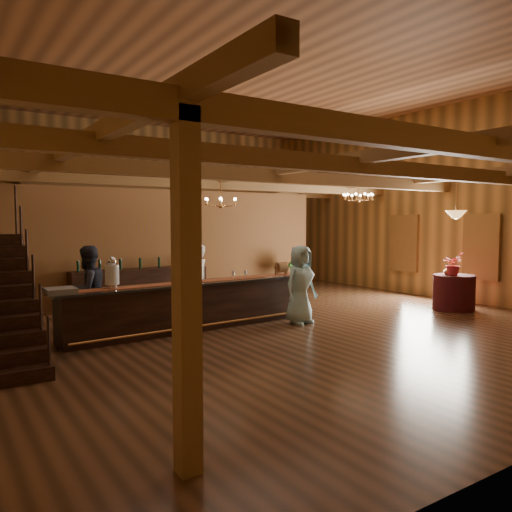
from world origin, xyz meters
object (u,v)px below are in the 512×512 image
beverage_dispenser (112,273)px  round_table (454,292)px  chandelier_left (221,202)px  chandelier_right (358,197)px  raffle_drum (281,268)px  bartender (197,282)px  backbar_shelf (141,288)px  floor_plant (290,273)px  staff_second (88,291)px  guest (300,285)px  pendant_lamp (456,214)px  tasting_bar (197,305)px

beverage_dispenser → round_table: bearing=-10.0°
chandelier_left → chandelier_right: 4.09m
raffle_drum → bartender: bearing=156.7°
backbar_shelf → round_table: 8.03m
beverage_dispenser → chandelier_left: 3.37m
round_table → chandelier_left: (-5.34, 2.46, 2.25)m
floor_plant → chandelier_left: bearing=-149.9°
staff_second → guest: 4.40m
round_table → staff_second: 8.77m
pendant_lamp → guest: (-4.31, 0.77, -1.55)m
tasting_bar → backbar_shelf: (-0.03, 3.25, 0.00)m
chandelier_left → chandelier_right: same height
raffle_drum → guest: (-0.10, -0.85, -0.30)m
round_table → chandelier_left: bearing=155.2°
raffle_drum → floor_plant: floor_plant is taller
pendant_lamp → bartender: size_ratio=0.52×
chandelier_right → raffle_drum: bearing=-170.0°
backbar_shelf → tasting_bar: bearing=-88.1°
raffle_drum → floor_plant: 3.84m
beverage_dispenser → pendant_lamp: 8.42m
tasting_bar → floor_plant: 5.56m
backbar_shelf → chandelier_right: 6.30m
chandelier_left → bartender: (-0.66, -0.07, -1.83)m
tasting_bar → beverage_dispenser: 1.95m
chandelier_left → staff_second: (-3.15, -0.30, -1.81)m
round_table → staff_second: bearing=165.7°
chandelier_left → beverage_dispenser: bearing=-160.7°
pendant_lamp → chandelier_left: bearing=155.2°
tasting_bar → beverage_dispenser: (-1.79, -0.07, 0.77)m
staff_second → beverage_dispenser: bearing=84.3°
bartender → guest: (1.69, -1.62, -0.00)m
chandelier_left → floor_plant: size_ratio=0.62×
raffle_drum → round_table: 4.56m
guest → floor_plant: size_ratio=1.32×
tasting_bar → pendant_lamp: 6.88m
beverage_dispenser → backbar_shelf: bearing=62.1°
tasting_bar → backbar_shelf: bearing=86.9°
beverage_dispenser → chandelier_right: chandelier_right is taller
beverage_dispenser → raffle_drum: beverage_dispenser is taller
tasting_bar → chandelier_left: chandelier_left is taller
tasting_bar → raffle_drum: raffle_drum is taller
round_table → staff_second: staff_second is taller
staff_second → floor_plant: size_ratio=1.36×
floor_plant → raffle_drum: bearing=-129.9°
chandelier_left → pendant_lamp: (5.34, -2.46, -0.28)m
chandelier_right → bartender: 5.16m
raffle_drum → pendant_lamp: 4.68m
beverage_dispenser → backbar_shelf: size_ratio=0.17×
chandelier_left → pendant_lamp: 5.88m
round_table → guest: bearing=169.9°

